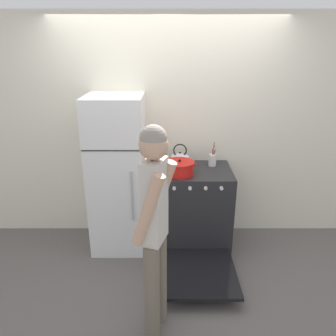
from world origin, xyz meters
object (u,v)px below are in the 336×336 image
Objects in this scene: utensil_jar at (211,159)px; refrigerator at (117,175)px; person at (154,224)px; dutch_oven_pot at (178,168)px; tea_kettle at (179,159)px; stove_range at (193,210)px.

refrigerator is at bearing -173.21° from utensil_jar.
refrigerator reaches higher than person.
dutch_oven_pot is 0.20× the size of person.
refrigerator is 6.70× the size of tea_kettle.
person is (-0.22, -1.10, -0.02)m from dutch_oven_pot.
tea_kettle is (0.69, 0.12, 0.14)m from refrigerator.
dutch_oven_pot is 1.12m from person.
utensil_jar is 0.16× the size of person.
stove_range is at bearing -45.37° from tea_kettle.
refrigerator is 4.94× the size of dutch_oven_pot.
stove_range is (0.85, -0.05, -0.41)m from refrigerator.
tea_kettle is 1.38m from person.
utensil_jar reaches higher than stove_range.
stove_range is 0.60m from utensil_jar.
dutch_oven_pot is at bearing 6.67° from person.
tea_kettle is at bearing 8.18° from person.
stove_range is 0.60m from tea_kettle.
stove_range is at bearing 26.35° from dutch_oven_pot.
refrigerator reaches higher than dutch_oven_pot.
stove_range is at bearing -3.24° from refrigerator.
person reaches higher than utensil_jar.
dutch_oven_pot is 0.26m from tea_kettle.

